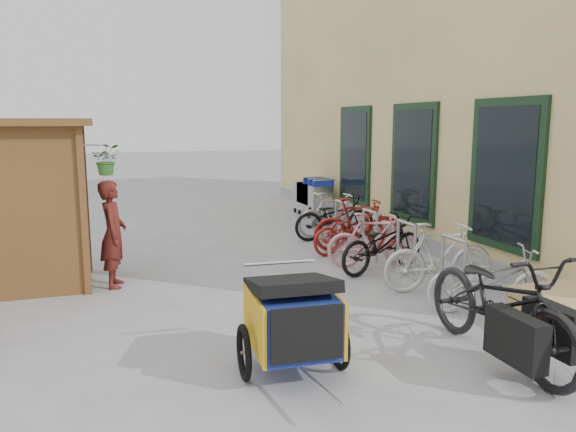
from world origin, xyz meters
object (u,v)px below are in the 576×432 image
object	(u,v)px
person_kiosk	(113,234)
bike_4	(350,231)
bike_3	(373,240)
bike_7	(333,215)
kiosk	(8,180)
shopping_carts	(312,193)
bike_0	(491,280)
bike_1	(439,257)
bike_5	(358,224)
bike_2	(382,244)
child_trailer	(293,316)
bike_6	(335,217)
cargo_bike	(501,304)

from	to	relation	value
person_kiosk	bike_4	xyz separation A→B (m)	(4.11, 0.80, -0.36)
bike_3	bike_7	distance (m)	2.47
kiosk	shopping_carts	size ratio (longest dim) A/B	1.61
bike_0	bike_1	bearing A→B (deg)	23.61
bike_7	bike_1	bearing A→B (deg)	-179.67
bike_1	bike_5	bearing A→B (deg)	6.92
bike_2	bike_3	distance (m)	0.30
bike_2	child_trailer	bearing A→B (deg)	122.56
bike_0	bike_6	world-z (taller)	bike_6
person_kiosk	bike_1	world-z (taller)	person_kiosk
person_kiosk	bike_2	size ratio (longest dim) A/B	0.90
person_kiosk	bike_7	bearing A→B (deg)	-56.09
cargo_bike	bike_1	world-z (taller)	cargo_bike
bike_3	bike_5	size ratio (longest dim) A/B	0.92
bike_1	bike_5	world-z (taller)	same
shopping_carts	bike_5	world-z (taller)	shopping_carts
child_trailer	bike_7	world-z (taller)	child_trailer
kiosk	bike_4	bearing A→B (deg)	4.76
shopping_carts	person_kiosk	size ratio (longest dim) A/B	1.01
cargo_bike	bike_6	distance (m)	5.97
bike_4	bike_6	distance (m)	1.23
bike_5	child_trailer	bearing A→B (deg)	157.90
child_trailer	kiosk	bearing A→B (deg)	130.38
kiosk	bike_5	world-z (taller)	kiosk
child_trailer	bike_2	distance (m)	3.92
cargo_bike	bike_1	distance (m)	2.31
bike_0	bike_7	world-z (taller)	bike_7
shopping_carts	person_kiosk	distance (m)	6.90
bike_1	cargo_bike	bearing A→B (deg)	168.60
cargo_bike	bike_5	bearing A→B (deg)	81.92
bike_0	bike_2	distance (m)	2.20
shopping_carts	bike_5	bearing A→B (deg)	-98.95
cargo_bike	bike_0	size ratio (longest dim) A/B	1.40
kiosk	bike_3	size ratio (longest dim) A/B	1.65
bike_0	bike_4	distance (m)	3.51
person_kiosk	shopping_carts	bearing A→B (deg)	-38.60
bike_1	bike_5	distance (m)	2.66
kiosk	child_trailer	distance (m)	4.89
shopping_carts	child_trailer	world-z (taller)	shopping_carts
child_trailer	shopping_carts	bearing A→B (deg)	71.51
bike_2	bike_5	distance (m)	1.49
child_trailer	bike_4	xyz separation A→B (m)	(2.62, 4.30, -0.14)
bike_4	bike_5	size ratio (longest dim) A/B	0.95
kiosk	bike_6	distance (m)	6.02
child_trailer	bike_5	bearing A→B (deg)	61.51
kiosk	bike_1	size ratio (longest dim) A/B	1.52
bike_6	bike_1	bearing A→B (deg)	178.71
bike_5	kiosk	bearing A→B (deg)	106.36
person_kiosk	bike_2	bearing A→B (deg)	-90.31
bike_0	bike_4	bearing A→B (deg)	22.38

